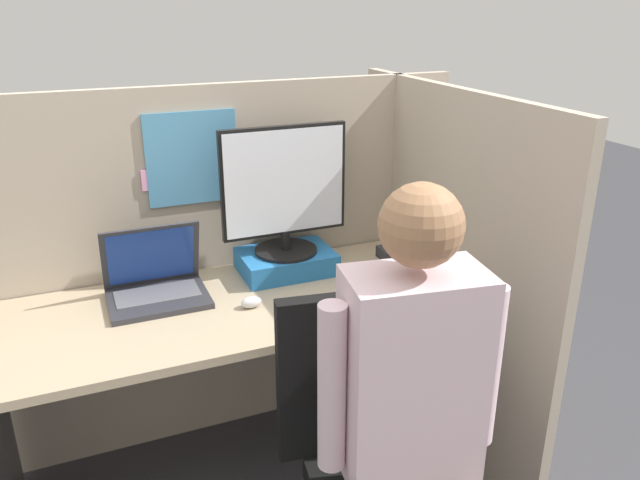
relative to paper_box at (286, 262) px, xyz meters
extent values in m
cube|color=tan|center=(-0.28, 0.17, -0.06)|extent=(2.11, 0.04, 1.43)
cube|color=#4C8EB7|center=(-0.30, 0.15, 0.40)|extent=(0.33, 0.01, 0.34)
cube|color=#F4EA66|center=(0.25, 0.15, 0.16)|extent=(0.07, 0.01, 0.07)
cube|color=#EA9EC6|center=(-0.44, 0.15, 0.33)|extent=(0.08, 0.01, 0.08)
cube|color=tan|center=(0.55, -0.24, -0.06)|extent=(0.04, 1.27, 1.43)
cube|color=tan|center=(-0.28, -0.17, -0.06)|extent=(1.61, 0.65, 0.03)
cube|color=#4C4C51|center=(0.49, -0.17, -0.42)|extent=(0.03, 0.55, 0.71)
cube|color=#236BAD|center=(0.00, 0.00, 0.00)|extent=(0.35, 0.25, 0.08)
cylinder|color=black|center=(0.00, 0.00, 0.05)|extent=(0.24, 0.24, 0.01)
cylinder|color=black|center=(0.00, 0.00, 0.09)|extent=(0.04, 0.04, 0.07)
cube|color=black|center=(0.00, 0.00, 0.32)|extent=(0.47, 0.02, 0.40)
cube|color=silver|center=(0.00, -0.01, 0.32)|extent=(0.45, 0.00, 0.38)
cube|color=#2D2D33|center=(-0.49, -0.07, -0.03)|extent=(0.33, 0.26, 0.02)
cube|color=#5B5B60|center=(-0.49, -0.05, -0.02)|extent=(0.28, 0.14, 0.00)
cube|color=#2D2D33|center=(-0.49, 0.01, 0.10)|extent=(0.33, 0.10, 0.24)
cube|color=#1E3D93|center=(-0.49, 0.01, 0.10)|extent=(0.29, 0.08, 0.21)
ellipsoid|color=silver|center=(-0.21, -0.23, -0.02)|extent=(0.07, 0.04, 0.04)
cube|color=#2D2D33|center=(0.41, -0.06, -0.02)|extent=(0.05, 0.12, 0.05)
cone|color=orange|center=(0.06, -0.42, -0.02)|extent=(0.04, 0.13, 0.04)
cylinder|color=green|center=(0.06, -0.34, -0.02)|extent=(0.02, 0.02, 0.02)
cube|color=black|center=(-0.04, -0.67, -0.08)|extent=(0.44, 0.12, 0.51)
cube|color=silver|center=(0.00, -0.93, 0.06)|extent=(0.37, 0.25, 0.56)
sphere|color=#9E704C|center=(0.00, -0.93, 0.46)|extent=(0.20, 0.20, 0.20)
cylinder|color=silver|center=(-0.20, -0.90, 0.06)|extent=(0.07, 0.07, 0.45)
cylinder|color=silver|center=(0.20, -0.96, 0.06)|extent=(0.07, 0.07, 0.45)
camera|label=1|loc=(-0.72, -2.06, 0.94)|focal=35.00mm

